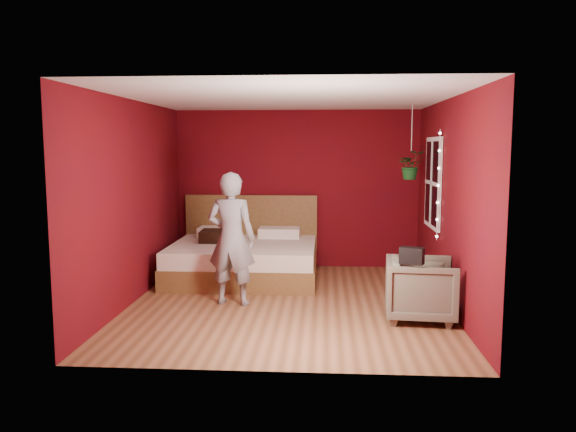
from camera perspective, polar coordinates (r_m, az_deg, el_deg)
The scene contains 10 objects.
floor at distance 7.34m, azimuth 0.03°, elevation -8.77°, with size 4.50×4.50×0.00m, color #8F5B39.
room_walls at distance 7.07m, azimuth 0.03°, elevation 4.44°, with size 4.04×4.54×2.62m.
window at distance 8.10m, azimuth 14.48°, elevation 3.28°, with size 0.05×0.97×1.27m.
fairy_lights at distance 7.58m, azimuth 15.03°, elevation 3.02°, with size 0.04×0.04×1.45m.
bed at distance 8.67m, azimuth -4.40°, elevation -4.19°, with size 2.19×1.86×1.20m.
person at distance 7.13m, azimuth -5.77°, elevation -2.32°, with size 0.62×0.40×1.69m, color gray.
armchair at distance 6.74m, azimuth 13.35°, elevation -7.24°, with size 0.77×0.79×0.72m, color #6C6655.
handbag at distance 6.33m, azimuth 12.47°, elevation -3.94°, with size 0.26×0.13×0.18m, color black.
throw_pillow at distance 8.73m, azimuth -7.25°, elevation -2.02°, with size 0.48×0.48×0.17m, color black.
hanging_plant at distance 8.33m, azimuth 12.38°, elevation 5.07°, with size 0.41×0.36×1.07m.
Camera 1 is at (0.46, -7.05, 2.01)m, focal length 35.00 mm.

